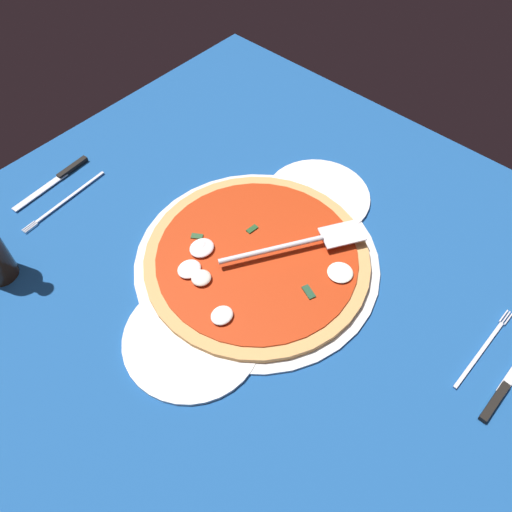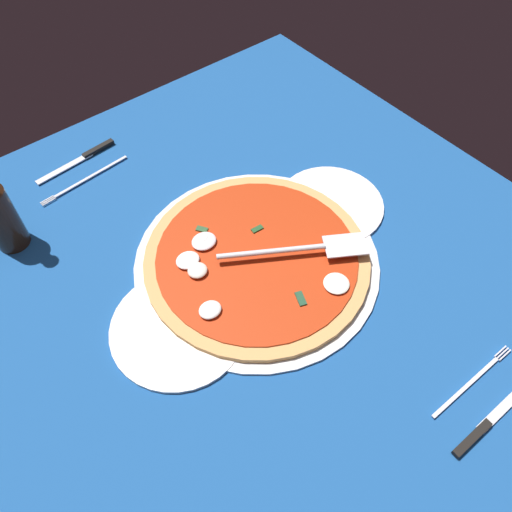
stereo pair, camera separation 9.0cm
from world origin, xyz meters
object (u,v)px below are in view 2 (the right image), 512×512
Objects in this scene: pizza_server at (299,249)px; place_setting_near at (480,403)px; pizza at (255,257)px; dinner_plate_left at (179,328)px; place_setting_far at (84,169)px; dinner_plate_right at (330,205)px.

pizza_server reaches higher than place_setting_near.
pizza_server reaches higher than pizza.
dinner_plate_left is 0.56× the size of pizza.
dinner_plate_left is 1.05× the size of place_setting_far.
place_setting_far is (-33.65, 40.41, -0.15)cm from dinner_plate_right.
pizza is 1.88× the size of place_setting_far.
pizza_server reaches higher than dinner_plate_right.
place_setting_far is (-23.03, 84.30, -0.00)cm from place_setting_near.
dinner_plate_right is at bearing 55.47° from pizza_server.
dinner_plate_left is 48.87cm from place_setting_near.
pizza is at bearing 173.20° from pizza_server.
pizza is 8.32cm from pizza_server.
pizza is at bearing -176.14° from dinner_plate_right.
pizza_server reaches higher than dinner_plate_left.
place_setting_far is at bearing 107.31° from pizza.
dinner_plate_left is at bearing 126.95° from place_setting_near.
place_setting_near is at bearing 100.43° from place_setting_far.
dinner_plate_right is at bearing 3.86° from pizza.
pizza is 1.99× the size of place_setting_near.
place_setting_near is (28.65, -39.59, -0.15)cm from dinner_plate_left.
pizza_server is 1.13× the size of place_setting_far.
pizza_server reaches higher than place_setting_far.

